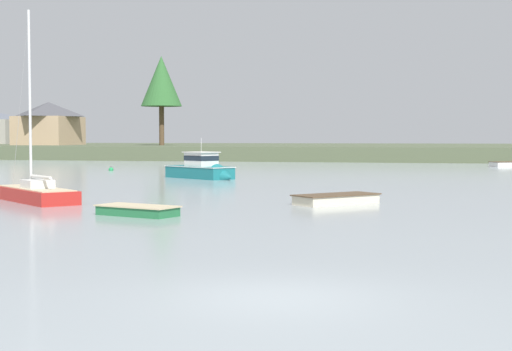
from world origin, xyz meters
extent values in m
plane|color=#939EA3|center=(0.00, 0.00, 0.00)|extent=(521.29, 521.29, 0.00)
cube|color=#4C563D|center=(0.00, 97.58, 0.87)|extent=(234.58, 49.22, 1.73)
cube|color=beige|center=(-0.95, 19.67, 0.12)|extent=(3.70, 3.75, 0.58)
cube|color=brown|center=(-0.95, 19.67, 0.42)|extent=(3.89, 3.94, 0.05)
cube|color=tan|center=(-0.95, 19.67, 0.38)|extent=(1.00, 0.98, 0.03)
cube|color=#B2231E|center=(-14.62, 18.13, 0.09)|extent=(5.84, 5.42, 1.02)
cube|color=#CCB78E|center=(-14.62, 18.13, 0.62)|extent=(5.42, 5.01, 0.04)
cube|color=silver|center=(-14.39, 17.92, 0.82)|extent=(1.78, 1.76, 0.37)
cylinder|color=silver|center=(-15.00, 18.45, 4.71)|extent=(0.12, 0.12, 8.15)
cylinder|color=silver|center=(-14.07, 17.64, 1.11)|extent=(1.93, 1.70, 0.10)
cylinder|color=silver|center=(-14.07, 17.64, 1.16)|extent=(1.77, 1.57, 0.14)
cylinder|color=#999999|center=(-15.93, 19.26, 4.69)|extent=(1.88, 1.65, 8.11)
cube|color=#236B3D|center=(-7.78, 13.22, 0.11)|extent=(3.32, 2.22, 0.51)
cube|color=#C6B289|center=(-7.78, 13.22, 0.36)|extent=(3.47, 2.36, 0.05)
cube|color=tan|center=(-7.78, 13.22, 0.32)|extent=(0.45, 1.09, 0.03)
cube|color=#196B70|center=(-12.64, 38.17, 0.19)|extent=(5.65, 4.81, 1.34)
cone|color=#196B70|center=(-10.39, 36.56, 0.19)|extent=(2.29, 2.34, 1.77)
cube|color=silver|center=(-12.64, 38.17, 0.84)|extent=(5.78, 4.94, 0.05)
cube|color=silver|center=(-12.46, 38.04, 1.35)|extent=(2.51, 2.42, 0.97)
cube|color=#19232D|center=(-12.46, 38.04, 1.45)|extent=(2.56, 2.46, 0.35)
cube|color=beige|center=(-12.46, 38.04, 1.87)|extent=(2.84, 2.76, 0.06)
cylinder|color=silver|center=(-12.46, 38.04, 2.39)|extent=(0.03, 0.03, 0.99)
cube|color=white|center=(11.36, 64.89, 0.14)|extent=(3.72, 3.05, 0.66)
cube|color=brown|center=(11.36, 64.89, 0.47)|extent=(3.90, 3.22, 0.05)
cube|color=tan|center=(11.36, 64.89, 0.43)|extent=(0.72, 1.09, 0.03)
sphere|color=#1E8C47|center=(-23.60, 48.25, 0.07)|extent=(0.42, 0.42, 0.42)
torus|color=#333338|center=(-23.60, 48.25, 0.33)|extent=(0.12, 0.12, 0.02)
cylinder|color=brown|center=(-32.53, 87.54, 6.18)|extent=(0.70, 0.70, 8.90)
cone|color=#2D602D|center=(-32.53, 87.54, 10.70)|extent=(5.73, 5.73, 7.00)
cube|color=tan|center=(-50.18, 88.44, 3.80)|extent=(7.54, 8.86, 4.13)
pyramid|color=#47474C|center=(-50.18, 88.44, 6.92)|extent=(8.15, 9.56, 2.12)
camera|label=1|loc=(2.51, -13.68, 2.99)|focal=53.19mm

